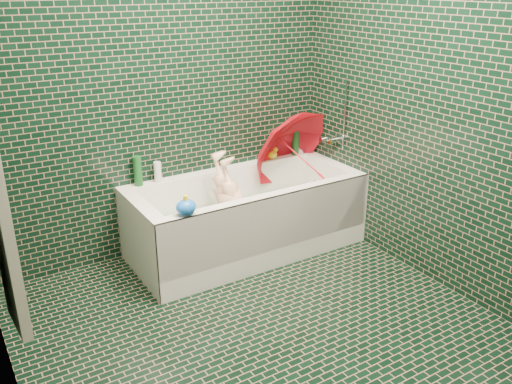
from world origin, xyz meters
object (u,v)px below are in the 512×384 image
bathtub (247,224)px  umbrella (301,158)px  child (236,215)px  bath_toy (186,207)px  rubber_duck (273,154)px

bathtub → umbrella: (0.53, 0.08, 0.41)m
child → bathtub: bearing=103.7°
umbrella → child: bearing=-171.4°
bathtub → child: 0.14m
bathtub → bath_toy: bearing=-153.3°
umbrella → rubber_duck: size_ratio=5.96×
rubber_duck → bath_toy: bath_toy is taller
bathtub → umbrella: bearing=8.2°
rubber_duck → umbrella: bearing=-79.3°
child → bath_toy: size_ratio=6.24×
child → bath_toy: 0.68m
rubber_duck → bath_toy: bearing=-156.9°
umbrella → rubber_duck: 0.27m
child → umbrella: 0.71m
bathtub → bath_toy: 0.80m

